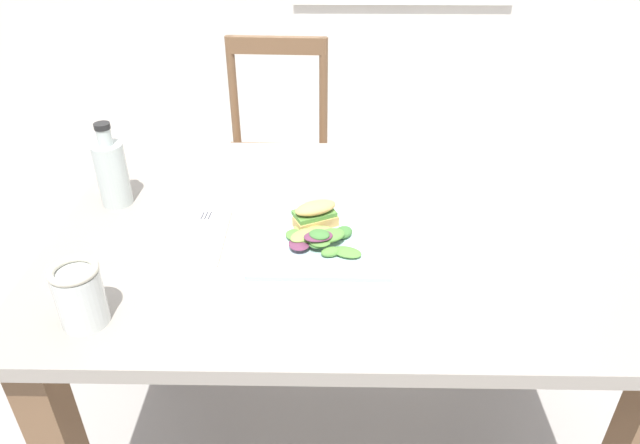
{
  "coord_description": "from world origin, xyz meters",
  "views": [
    {
      "loc": [
        -0.05,
        -1.09,
        1.4
      ],
      "look_at": [
        -0.07,
        -0.07,
        0.76
      ],
      "focal_mm": 32.34,
      "sensor_mm": 36.0,
      "label": 1
    }
  ],
  "objects_px": {
    "sandwich_half_front": "(315,214)",
    "dining_table": "(342,274)",
    "fork_on_napkin": "(199,231)",
    "plate_lunch": "(320,239)",
    "bottle_cold_brew": "(113,176)",
    "mason_jar_iced_tea": "(81,298)",
    "chair_wooden_far": "(276,161)"
  },
  "relations": [
    {
      "from": "sandwich_half_front",
      "to": "dining_table",
      "type": "bearing_deg",
      "value": 16.76
    },
    {
      "from": "fork_on_napkin",
      "to": "plate_lunch",
      "type": "bearing_deg",
      "value": -5.24
    },
    {
      "from": "fork_on_napkin",
      "to": "sandwich_half_front",
      "type": "bearing_deg",
      "value": 4.43
    },
    {
      "from": "dining_table",
      "to": "sandwich_half_front",
      "type": "relative_size",
      "value": 11.96
    },
    {
      "from": "dining_table",
      "to": "fork_on_napkin",
      "type": "relative_size",
      "value": 6.54
    },
    {
      "from": "dining_table",
      "to": "bottle_cold_brew",
      "type": "distance_m",
      "value": 0.56
    },
    {
      "from": "bottle_cold_brew",
      "to": "mason_jar_iced_tea",
      "type": "bearing_deg",
      "value": -79.79
    },
    {
      "from": "chair_wooden_far",
      "to": "mason_jar_iced_tea",
      "type": "distance_m",
      "value": 1.28
    },
    {
      "from": "dining_table",
      "to": "mason_jar_iced_tea",
      "type": "xyz_separation_m",
      "value": [
        -0.44,
        -0.31,
        0.18
      ]
    },
    {
      "from": "mason_jar_iced_tea",
      "to": "chair_wooden_far",
      "type": "bearing_deg",
      "value": 80.13
    },
    {
      "from": "dining_table",
      "to": "bottle_cold_brew",
      "type": "relative_size",
      "value": 6.29
    },
    {
      "from": "sandwich_half_front",
      "to": "mason_jar_iced_tea",
      "type": "height_order",
      "value": "mason_jar_iced_tea"
    },
    {
      "from": "plate_lunch",
      "to": "fork_on_napkin",
      "type": "bearing_deg",
      "value": 174.76
    },
    {
      "from": "plate_lunch",
      "to": "fork_on_napkin",
      "type": "relative_size",
      "value": 1.47
    },
    {
      "from": "bottle_cold_brew",
      "to": "mason_jar_iced_tea",
      "type": "height_order",
      "value": "bottle_cold_brew"
    },
    {
      "from": "plate_lunch",
      "to": "sandwich_half_front",
      "type": "relative_size",
      "value": 2.69
    },
    {
      "from": "fork_on_napkin",
      "to": "dining_table",
      "type": "bearing_deg",
      "value": 6.91
    },
    {
      "from": "chair_wooden_far",
      "to": "sandwich_half_front",
      "type": "distance_m",
      "value": 0.99
    },
    {
      "from": "chair_wooden_far",
      "to": "fork_on_napkin",
      "type": "xyz_separation_m",
      "value": [
        -0.07,
        -0.94,
        0.3
      ]
    },
    {
      "from": "sandwich_half_front",
      "to": "fork_on_napkin",
      "type": "xyz_separation_m",
      "value": [
        -0.24,
        -0.02,
        -0.03
      ]
    },
    {
      "from": "plate_lunch",
      "to": "sandwich_half_front",
      "type": "height_order",
      "value": "sandwich_half_front"
    },
    {
      "from": "chair_wooden_far",
      "to": "mason_jar_iced_tea",
      "type": "relative_size",
      "value": 7.7
    },
    {
      "from": "plate_lunch",
      "to": "mason_jar_iced_tea",
      "type": "relative_size",
      "value": 2.41
    },
    {
      "from": "mason_jar_iced_tea",
      "to": "dining_table",
      "type": "bearing_deg",
      "value": 35.17
    },
    {
      "from": "plate_lunch",
      "to": "bottle_cold_brew",
      "type": "distance_m",
      "value": 0.49
    },
    {
      "from": "fork_on_napkin",
      "to": "mason_jar_iced_tea",
      "type": "distance_m",
      "value": 0.31
    },
    {
      "from": "dining_table",
      "to": "plate_lunch",
      "type": "relative_size",
      "value": 4.45
    },
    {
      "from": "bottle_cold_brew",
      "to": "mason_jar_iced_tea",
      "type": "distance_m",
      "value": 0.4
    },
    {
      "from": "sandwich_half_front",
      "to": "bottle_cold_brew",
      "type": "relative_size",
      "value": 0.53
    },
    {
      "from": "chair_wooden_far",
      "to": "bottle_cold_brew",
      "type": "relative_size",
      "value": 4.5
    },
    {
      "from": "dining_table",
      "to": "sandwich_half_front",
      "type": "xyz_separation_m",
      "value": [
        -0.06,
        -0.02,
        0.17
      ]
    },
    {
      "from": "sandwich_half_front",
      "to": "bottle_cold_brew",
      "type": "distance_m",
      "value": 0.47
    }
  ]
}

